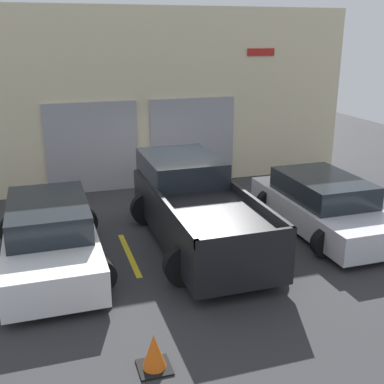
{
  "coord_description": "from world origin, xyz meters",
  "views": [
    {
      "loc": [
        -3.15,
        -11.02,
        4.52
      ],
      "look_at": [
        0.0,
        -1.17,
        1.1
      ],
      "focal_mm": 45.0,
      "sensor_mm": 36.0,
      "label": 1
    }
  ],
  "objects_px": {
    "pickup_truck": "(195,207)",
    "sedan_white": "(50,236)",
    "traffic_cone": "(154,353)",
    "sedan_side": "(323,205)"
  },
  "relations": [
    {
      "from": "pickup_truck",
      "to": "sedan_white",
      "type": "distance_m",
      "value": 3.17
    },
    {
      "from": "pickup_truck",
      "to": "sedan_side",
      "type": "height_order",
      "value": "pickup_truck"
    },
    {
      "from": "sedan_white",
      "to": "traffic_cone",
      "type": "distance_m",
      "value": 4.01
    },
    {
      "from": "pickup_truck",
      "to": "traffic_cone",
      "type": "distance_m",
      "value": 4.5
    },
    {
      "from": "pickup_truck",
      "to": "sedan_side",
      "type": "xyz_separation_m",
      "value": [
        3.15,
        -0.23,
        -0.22
      ]
    },
    {
      "from": "traffic_cone",
      "to": "pickup_truck",
      "type": "bearing_deg",
      "value": 64.47
    },
    {
      "from": "pickup_truck",
      "to": "sedan_white",
      "type": "bearing_deg",
      "value": -175.8
    },
    {
      "from": "sedan_white",
      "to": "traffic_cone",
      "type": "relative_size",
      "value": 8.08
    },
    {
      "from": "sedan_white",
      "to": "pickup_truck",
      "type": "bearing_deg",
      "value": 4.2
    },
    {
      "from": "sedan_white",
      "to": "sedan_side",
      "type": "xyz_separation_m",
      "value": [
        6.31,
        0.0,
        -0.03
      ]
    }
  ]
}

